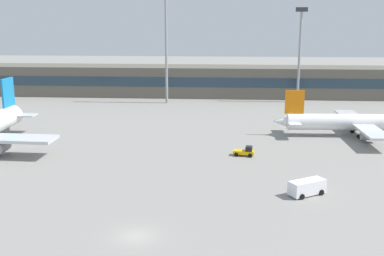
{
  "coord_description": "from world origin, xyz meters",
  "views": [
    {
      "loc": [
        9.53,
        -48.23,
        23.87
      ],
      "look_at": [
        3.53,
        40.0,
        3.0
      ],
      "focal_mm": 44.62,
      "sensor_mm": 36.0,
      "label": 1
    }
  ],
  "objects": [
    {
      "name": "service_van_white",
      "position": [
        21.0,
        14.03,
        1.11
      ],
      "size": [
        5.48,
        4.43,
        2.08
      ],
      "color": "white",
      "rests_on": "ground_plane"
    },
    {
      "name": "floodlight_tower_east",
      "position": [
        30.28,
        86.88,
        15.08
      ],
      "size": [
        3.2,
        0.8,
        26.11
      ],
      "color": "gray",
      "rests_on": "ground_plane"
    },
    {
      "name": "airplane_mid",
      "position": [
        38.36,
        48.0,
        2.84
      ],
      "size": [
        37.67,
        26.21,
        9.31
      ],
      "color": "white",
      "rests_on": "ground_plane"
    },
    {
      "name": "baggage_tug_yellow",
      "position": [
        13.36,
        32.17,
        0.8
      ],
      "size": [
        3.79,
        2.27,
        1.75
      ],
      "color": "#F2B20C",
      "rests_on": "ground_plane"
    },
    {
      "name": "ground_plane",
      "position": [
        0.0,
        40.0,
        0.0
      ],
      "size": [
        400.0,
        400.0,
        0.0
      ],
      "primitive_type": "plane",
      "color": "gray"
    },
    {
      "name": "terminal_building",
      "position": [
        0.0,
        95.75,
        4.5
      ],
      "size": [
        157.85,
        12.13,
        9.0
      ],
      "color": "#5B564C",
      "rests_on": "ground_plane"
    },
    {
      "name": "floodlight_tower_west",
      "position": [
        -6.44,
        82.81,
        17.69
      ],
      "size": [
        3.2,
        0.8,
        31.18
      ],
      "color": "gray",
      "rests_on": "ground_plane"
    }
  ]
}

